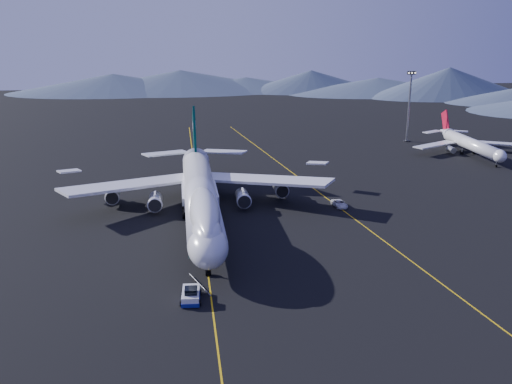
{
  "coord_description": "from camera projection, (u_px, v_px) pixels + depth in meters",
  "views": [
    {
      "loc": [
        -3.67,
        -111.55,
        39.56
      ],
      "look_at": [
        11.36,
        -0.58,
        6.0
      ],
      "focal_mm": 40.0,
      "sensor_mm": 36.0,
      "label": 1
    }
  ],
  "objects": [
    {
      "name": "boeing_747",
      "position": [
        200.0,
        194.0,
        116.08
      ],
      "size": [
        59.62,
        72.43,
        19.37
      ],
      "color": "silver",
      "rests_on": "ground"
    },
    {
      "name": "taxiway_line_side",
      "position": [
        330.0,
        201.0,
        131.06
      ],
      "size": [
        28.08,
        198.09,
        0.01
      ],
      "primitive_type": "cube",
      "rotation": [
        0.0,
        0.0,
        0.14
      ],
      "color": "gold",
      "rests_on": "ground"
    },
    {
      "name": "service_van",
      "position": [
        339.0,
        204.0,
        126.64
      ],
      "size": [
        3.13,
        5.54,
        1.46
      ],
      "primitive_type": "imported",
      "rotation": [
        0.0,
        0.0,
        0.14
      ],
      "color": "silver",
      "rests_on": "ground"
    },
    {
      "name": "ground",
      "position": [
        201.0,
        221.0,
        117.71
      ],
      "size": [
        500.0,
        500.0,
        0.0
      ],
      "primitive_type": "plane",
      "color": "black",
      "rests_on": "ground"
    },
    {
      "name": "taxiway_line_main",
      "position": [
        201.0,
        221.0,
        117.71
      ],
      "size": [
        0.25,
        220.0,
        0.01
      ],
      "primitive_type": "cube",
      "color": "gold",
      "rests_on": "ground"
    },
    {
      "name": "second_jet",
      "position": [
        469.0,
        144.0,
        175.59
      ],
      "size": [
        35.64,
        40.26,
        11.46
      ],
      "rotation": [
        0.0,
        0.0,
        0.36
      ],
      "color": "silver",
      "rests_on": "ground"
    },
    {
      "name": "pushback_tug",
      "position": [
        191.0,
        296.0,
        84.11
      ],
      "size": [
        3.32,
        5.43,
        2.29
      ],
      "rotation": [
        0.0,
        0.0,
        -0.07
      ],
      "color": "silver",
      "rests_on": "ground"
    },
    {
      "name": "floodlight_mast",
      "position": [
        409.0,
        106.0,
        192.53
      ],
      "size": [
        2.93,
        2.2,
        23.75
      ],
      "rotation": [
        0.0,
        0.0,
        0.27
      ],
      "color": "black",
      "rests_on": "ground"
    }
  ]
}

